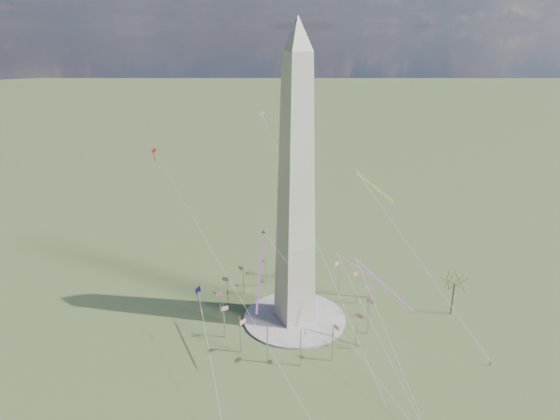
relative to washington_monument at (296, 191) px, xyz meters
name	(u,v)px	position (x,y,z in m)	size (l,w,h in m)	color
ground	(294,319)	(0.00, 0.00, -47.95)	(2000.00, 2000.00, 0.00)	#445128
plaza	(294,318)	(0.00, 0.00, -47.55)	(36.00, 36.00, 0.80)	beige
washington_monument	(296,191)	(0.00, 0.00, 0.00)	(15.56, 15.56, 100.00)	#BFB0A0
flagpole_ring	(295,301)	(0.00, 0.00, -40.68)	(54.40, 54.40, 13.00)	silver
tree_near	(455,282)	(52.67, -20.67, -34.97)	(10.40, 10.40, 18.20)	#423628
person_east	(490,364)	(42.81, -48.29, -47.20)	(0.55, 0.36, 1.50)	gray
kite_delta_black	(358,172)	(33.84, 15.24, -1.80)	(14.50, 14.50, 13.73)	black
kite_diamond_purple	(198,293)	(-33.90, 0.75, -29.59)	(1.72, 2.78, 8.82)	#371C7F
kite_streamer_left	(375,276)	(17.89, -20.94, -24.57)	(12.12, 18.38, 14.34)	red
kite_streamer_mid	(261,259)	(-16.13, -8.99, -17.03)	(12.59, 21.69, 16.42)	red
kite_streamer_right	(353,264)	(27.43, 5.64, -34.44)	(15.88, 12.64, 13.16)	red
kite_small_red	(154,152)	(-36.26, 41.66, 7.29)	(1.75, 1.58, 4.81)	red
kite_small_white	(262,115)	(6.23, 42.34, 17.54)	(1.79, 1.62, 4.92)	silver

